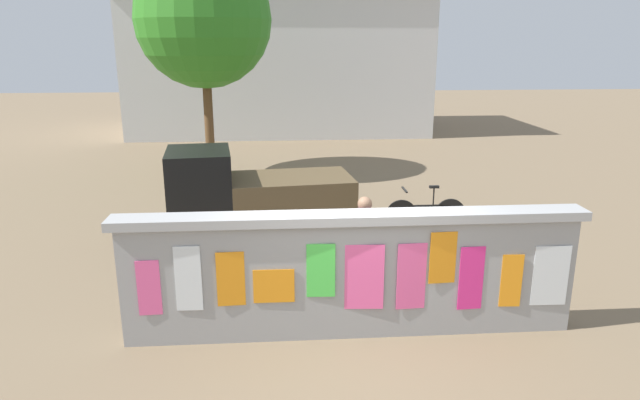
# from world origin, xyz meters

# --- Properties ---
(ground) EXTENTS (60.00, 60.00, 0.00)m
(ground) POSITION_xyz_m (0.00, 8.00, 0.00)
(ground) COLOR #7A664C
(poster_wall) EXTENTS (6.22, 0.42, 1.73)m
(poster_wall) POSITION_xyz_m (0.00, -0.00, 0.89)
(poster_wall) COLOR #9A9A9A
(poster_wall) RESTS_ON ground
(auto_rickshaw_truck) EXTENTS (3.75, 1.90, 1.85)m
(auto_rickshaw_truck) POSITION_xyz_m (-1.50, 3.98, 0.90)
(auto_rickshaw_truck) COLOR black
(auto_rickshaw_truck) RESTS_ON ground
(motorcycle) EXTENTS (1.90, 0.56, 0.87)m
(motorcycle) POSITION_xyz_m (2.07, 1.45, 0.46)
(motorcycle) COLOR black
(motorcycle) RESTS_ON ground
(bicycle_near) EXTENTS (1.71, 0.44, 0.95)m
(bicycle_near) POSITION_xyz_m (2.14, 4.26, 0.36)
(bicycle_near) COLOR black
(bicycle_near) RESTS_ON ground
(person_walking) EXTENTS (0.47, 0.47, 1.62)m
(person_walking) POSITION_xyz_m (0.34, 1.15, 0.99)
(person_walking) COLOR #3F994C
(person_walking) RESTS_ON ground
(tree_roadside) EXTENTS (3.78, 3.78, 6.32)m
(tree_roadside) POSITION_xyz_m (-2.94, 9.65, 4.42)
(tree_roadside) COLOR brown
(tree_roadside) RESTS_ON ground
(building_background) EXTENTS (12.64, 6.38, 6.04)m
(building_background) POSITION_xyz_m (-0.82, 18.49, 3.04)
(building_background) COLOR silver
(building_background) RESTS_ON ground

